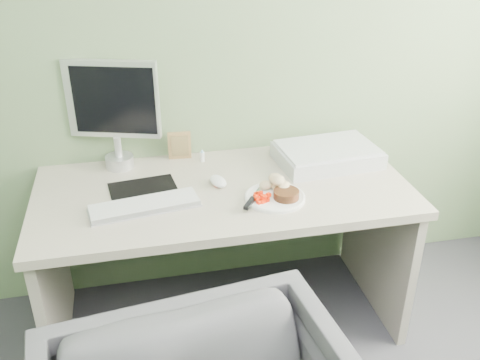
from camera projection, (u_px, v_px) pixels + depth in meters
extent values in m
plane|color=#67815A|center=(206.00, 22.00, 2.32)|extent=(3.50, 0.00, 3.50)
cube|color=#B6AF98|center=(223.00, 192.00, 2.30)|extent=(1.60, 0.75, 0.04)
cube|color=gray|center=(54.00, 282.00, 2.33)|extent=(0.04, 0.70, 0.69)
cube|color=gray|center=(377.00, 241.00, 2.61)|extent=(0.04, 0.70, 0.69)
cylinder|color=white|center=(275.00, 197.00, 2.20)|extent=(0.25, 0.25, 0.01)
cylinder|color=black|center=(286.00, 194.00, 2.18)|extent=(0.13, 0.13, 0.03)
ellipsoid|color=tan|center=(277.00, 183.00, 2.24)|extent=(0.13, 0.11, 0.06)
cube|color=#F32405|center=(262.00, 196.00, 2.16)|extent=(0.07, 0.07, 0.04)
cube|color=silver|center=(259.00, 190.00, 2.22)|extent=(0.09, 0.12, 0.01)
cube|color=black|center=(249.00, 203.00, 2.12)|extent=(0.07, 0.09, 0.02)
cube|color=black|center=(144.00, 192.00, 2.25)|extent=(0.31, 0.28, 0.00)
cube|color=white|center=(145.00, 205.00, 2.13)|extent=(0.44, 0.19, 0.02)
ellipsoid|color=white|center=(218.00, 181.00, 2.30)|extent=(0.09, 0.12, 0.04)
cube|color=#A8874E|center=(180.00, 145.00, 2.51)|extent=(0.11, 0.02, 0.13)
cylinder|color=white|center=(202.00, 157.00, 2.51)|extent=(0.02, 0.02, 0.05)
cone|color=#90C6E7|center=(202.00, 151.00, 2.49)|extent=(0.02, 0.02, 0.02)
cube|color=#B8BBBF|center=(327.00, 155.00, 2.49)|extent=(0.48, 0.34, 0.07)
cylinder|color=silver|center=(120.00, 161.00, 2.45)|extent=(0.13, 0.13, 0.05)
cylinder|color=silver|center=(118.00, 147.00, 2.42)|extent=(0.03, 0.03, 0.09)
cube|color=silver|center=(112.00, 99.00, 2.33)|extent=(0.40, 0.15, 0.35)
cube|color=black|center=(112.00, 101.00, 2.32)|extent=(0.35, 0.11, 0.30)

